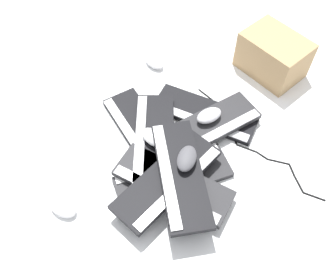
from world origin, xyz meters
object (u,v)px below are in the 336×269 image
at_px(keyboard_5, 168,179).
at_px(mouse_4, 63,208).
at_px(keyboard_7, 208,127).
at_px(mouse_3, 154,62).
at_px(keyboard_3, 173,184).
at_px(keyboard_4, 154,139).
at_px(keyboard_2, 141,131).
at_px(keyboard_1, 205,114).
at_px(keyboard_6, 181,173).
at_px(mouse_1, 209,115).
at_px(cardboard_box, 273,55).
at_px(keyboard_0, 173,176).
at_px(mouse_0, 154,137).
at_px(mouse_2, 187,159).

relative_size(keyboard_5, mouse_4, 4.16).
bearing_deg(keyboard_7, mouse_3, -168.53).
bearing_deg(keyboard_3, keyboard_4, -178.04).
relative_size(keyboard_2, mouse_4, 4.20).
bearing_deg(keyboard_1, keyboard_5, -42.48).
xyz_separation_m(keyboard_2, keyboard_3, (0.29, 0.04, 0.03)).
bearing_deg(keyboard_5, keyboard_6, 81.13).
distance_m(keyboard_2, keyboard_4, 0.09).
distance_m(keyboard_3, mouse_1, 0.33).
bearing_deg(cardboard_box, mouse_3, -111.87).
bearing_deg(keyboard_7, keyboard_3, -47.55).
distance_m(keyboard_0, mouse_4, 0.42).
bearing_deg(keyboard_2, mouse_4, -56.06).
distance_m(keyboard_0, mouse_1, 0.29).
height_order(mouse_4, cardboard_box, cardboard_box).
height_order(keyboard_1, keyboard_2, same).
bearing_deg(mouse_3, keyboard_5, 146.48).
distance_m(keyboard_0, keyboard_1, 0.33).
relative_size(keyboard_3, keyboard_6, 0.93).
height_order(keyboard_6, mouse_4, keyboard_6).
bearing_deg(mouse_3, keyboard_4, 141.87).
xyz_separation_m(keyboard_5, keyboard_7, (-0.19, 0.23, -0.03)).
bearing_deg(keyboard_1, mouse_0, -69.71).
distance_m(keyboard_1, keyboard_7, 0.10).
bearing_deg(keyboard_6, cardboard_box, 126.86).
xyz_separation_m(keyboard_2, mouse_4, (0.24, -0.36, 0.01)).
bearing_deg(mouse_4, keyboard_4, 72.15).
bearing_deg(cardboard_box, mouse_1, -61.08).
bearing_deg(mouse_0, keyboard_6, -15.94).
xyz_separation_m(mouse_4, cardboard_box, (-0.40, 1.03, 0.07)).
xyz_separation_m(keyboard_3, cardboard_box, (-0.45, 0.63, 0.05)).
bearing_deg(mouse_1, keyboard_7, -126.57).
height_order(keyboard_5, keyboard_7, keyboard_5).
bearing_deg(keyboard_7, mouse_0, -88.53).
bearing_deg(keyboard_4, mouse_2, 21.11).
bearing_deg(keyboard_6, keyboard_1, 143.94).
distance_m(keyboard_7, cardboard_box, 0.48).
height_order(keyboard_5, cardboard_box, cardboard_box).
bearing_deg(keyboard_6, mouse_2, 136.05).
bearing_deg(keyboard_3, cardboard_box, 125.44).
xyz_separation_m(keyboard_6, mouse_3, (-0.65, 0.10, -0.08)).
height_order(keyboard_7, mouse_3, keyboard_7).
height_order(keyboard_3, mouse_3, keyboard_3).
relative_size(keyboard_4, mouse_0, 4.23).
bearing_deg(keyboard_4, keyboard_2, -157.27).
relative_size(keyboard_0, mouse_2, 4.06).
xyz_separation_m(keyboard_3, keyboard_6, (0.00, 0.03, 0.06)).
bearing_deg(mouse_4, keyboard_2, 82.96).
relative_size(keyboard_0, keyboard_5, 0.98).
bearing_deg(mouse_4, keyboard_0, 49.09).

